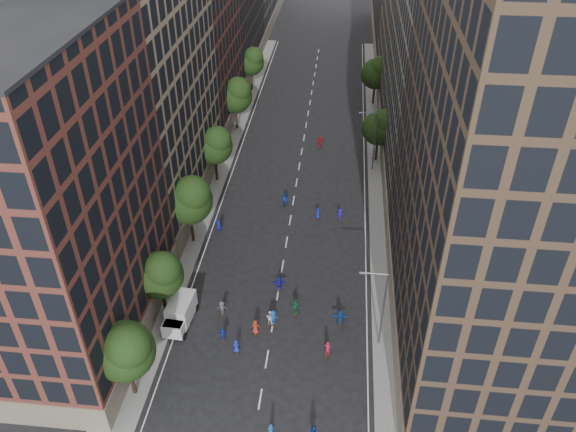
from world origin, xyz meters
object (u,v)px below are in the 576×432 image
object	(u,v)px
skater_0	(236,346)
streetlamp_near	(381,305)
skater_1	(271,431)
streetlamp_far	(373,138)
cargo_van	(180,313)

from	to	relation	value
skater_0	streetlamp_near	bearing A→B (deg)	172.25
skater_0	skater_1	world-z (taller)	skater_1
streetlamp_near	streetlamp_far	xyz separation A→B (m)	(0.00, 33.00, 0.00)
cargo_van	skater_1	xyz separation A→B (m)	(10.69, -11.77, -0.63)
streetlamp_far	skater_1	bearing A→B (deg)	-101.52
cargo_van	skater_1	distance (m)	15.91
cargo_van	skater_0	distance (m)	7.07
streetlamp_far	skater_0	world-z (taller)	streetlamp_far
skater_1	cargo_van	bearing A→B (deg)	-68.66
streetlamp_far	skater_1	distance (m)	45.12
skater_0	skater_1	size ratio (longest dim) A/B	0.99
streetlamp_far	cargo_van	xyz separation A→B (m)	(-19.66, -32.23, -3.78)
streetlamp_far	skater_1	size ratio (longest dim) A/B	5.97
streetlamp_near	skater_1	distance (m)	14.86
streetlamp_far	streetlamp_near	bearing A→B (deg)	-90.00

